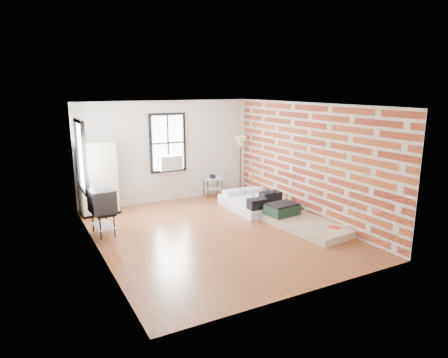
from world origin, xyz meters
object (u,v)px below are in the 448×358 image
mattress_bare (301,221)px  floor_lamp (241,144)px  wardrobe (98,179)px  side_table (213,182)px  tv_stand (102,202)px  mattress_main (256,203)px

mattress_bare → floor_lamp: size_ratio=1.21×
wardrobe → floor_lamp: (4.15, 0.00, 0.59)m
mattress_bare → wardrobe: size_ratio=1.16×
side_table → tv_stand: bearing=-155.2°
mattress_main → floor_lamp: 2.05m
mattress_main → wardrobe: size_ratio=1.02×
wardrobe → tv_stand: 1.56m
mattress_main → tv_stand: (-3.96, -0.03, 0.56)m
mattress_bare → side_table: (-0.65, 3.28, 0.31)m
mattress_main → wardrobe: wardrobe is taller
mattress_main → mattress_bare: 1.72m
wardrobe → floor_lamp: size_ratio=1.05×
mattress_main → side_table: size_ratio=2.83×
mattress_main → floor_lamp: size_ratio=1.07×
side_table → floor_lamp: (0.89, -0.07, 1.06)m
mattress_bare → wardrobe: bearing=134.6°
side_table → mattress_main: bearing=-72.9°
tv_stand → floor_lamp: bearing=15.1°
mattress_main → tv_stand: bearing=-178.1°
mattress_bare → wardrobe: 5.11m
floor_lamp → tv_stand: (-4.36, -1.53, -0.78)m
mattress_bare → floor_lamp: 3.50m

